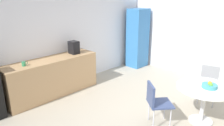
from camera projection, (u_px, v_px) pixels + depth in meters
wall_back at (63, 37)px, 5.54m from camera, size 6.00×0.10×2.60m
counter_block at (52, 77)px, 5.17m from camera, size 2.26×0.60×0.90m
locker_cabinet at (138, 38)px, 7.08m from camera, size 0.60×0.50×1.90m
round_table at (204, 94)px, 4.00m from camera, size 1.03×1.03×0.73m
chair_gray at (209, 80)px, 4.80m from camera, size 0.52×0.52×0.83m
chair_navy at (155, 100)px, 3.92m from camera, size 0.59×0.59×0.83m
fruit_bowl at (210, 86)px, 3.90m from camera, size 0.27×0.27×0.13m
mug_white at (24, 64)px, 4.54m from camera, size 0.13×0.08×0.09m
coffee_maker at (74, 47)px, 5.43m from camera, size 0.20×0.24×0.32m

